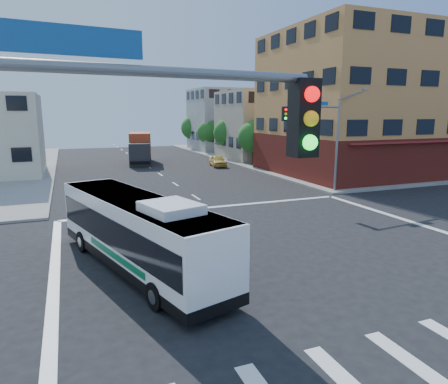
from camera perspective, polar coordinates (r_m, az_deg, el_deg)
name	(u,v)px	position (r m, az deg, el deg)	size (l,w,h in m)	color
ground	(283,253)	(18.27, 8.47, -8.63)	(120.00, 120.00, 0.00)	black
sidewalk_ne	(367,153)	(66.56, 19.76, 5.33)	(50.00, 50.00, 0.15)	gray
corner_building_ne	(366,116)	(43.96, 19.56, 10.24)	(18.10, 15.44, 14.00)	#C28245
building_east_near	(268,125)	(55.18, 6.34, 9.44)	(12.06, 10.06, 9.00)	tan
building_east_far	(229,120)	(67.87, 0.76, 10.25)	(12.06, 10.06, 10.00)	#A8A9A3
signal_mast_ne	(320,129)	(31.07, 13.59, 8.73)	(7.91, 1.13, 8.07)	slate
signal_mast_sw	(32,236)	(4.38, -25.73, -5.70)	(7.91, 1.01, 8.07)	slate
street_tree_a	(254,135)	(47.53, 4.27, 8.09)	(3.60, 3.60, 5.53)	#3A2815
street_tree_b	(228,131)	(54.83, 0.61, 8.71)	(3.80, 3.80, 5.79)	#3A2815
street_tree_c	(209,131)	(62.32, -2.19, 8.74)	(3.40, 3.40, 5.29)	#3A2815
street_tree_d	(193,126)	(69.90, -4.40, 9.33)	(4.00, 4.00, 6.03)	#3A2815
transit_bus	(138,232)	(16.18, -12.25, -5.55)	(5.23, 11.05, 3.21)	black
box_truck	(140,149)	(50.69, -11.85, 6.07)	(4.00, 8.64, 3.75)	#252429
parked_car	(218,161)	(46.88, -0.90, 4.50)	(1.58, 3.92, 1.34)	gold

